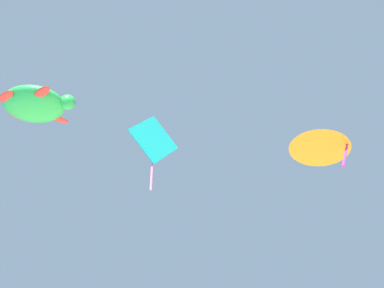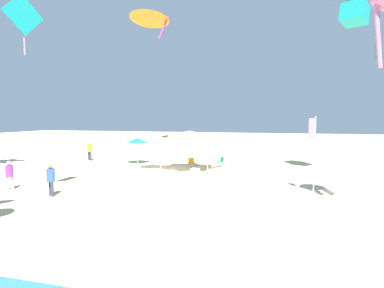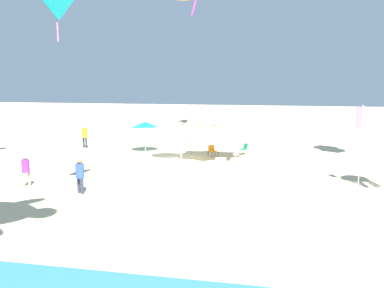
# 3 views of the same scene
# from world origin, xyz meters

# --- Properties ---
(ground) EXTENTS (120.00, 120.00, 0.10)m
(ground) POSITION_xyz_m (0.00, 0.00, -0.05)
(ground) COLOR beige
(canopy_tent) EXTENTS (3.61, 3.36, 3.08)m
(canopy_tent) POSITION_xyz_m (-2.96, 0.12, 2.77)
(canopy_tent) COLOR #B7B7BC
(canopy_tent) RESTS_ON ground
(beach_umbrella) EXTENTS (2.10, 2.11, 2.36)m
(beach_umbrella) POSITION_xyz_m (2.47, -2.19, 2.06)
(beach_umbrella) COLOR silver
(beach_umbrella) RESTS_ON ground
(folding_chair_facing_ocean) EXTENTS (0.81, 0.79, 0.82)m
(folding_chair_facing_ocean) POSITION_xyz_m (-4.91, -2.38, 0.47)
(folding_chair_facing_ocean) COLOR black
(folding_chair_facing_ocean) RESTS_ON ground
(folding_chair_near_cooler) EXTENTS (0.79, 0.81, 0.82)m
(folding_chair_near_cooler) POSITION_xyz_m (-2.83, -1.10, 0.47)
(folding_chair_near_cooler) COLOR black
(folding_chair_near_cooler) RESTS_ON ground
(cooler_box) EXTENTS (0.70, 0.54, 0.40)m
(cooler_box) POSITION_xyz_m (-3.73, 1.33, 0.20)
(cooler_box) COLOR white
(cooler_box) RESTS_ON ground
(banner_flag) EXTENTS (0.36, 0.06, 4.16)m
(banner_flag) POSITION_xyz_m (-11.33, 5.60, 2.49)
(banner_flag) COLOR silver
(banner_flag) RESTS_ON ground
(person_watching_sky) EXTENTS (0.46, 0.43, 1.83)m
(person_watching_sky) POSITION_xyz_m (7.73, -2.94, 1.07)
(person_watching_sky) COLOR #33384C
(person_watching_sky) RESTS_ON ground
(person_by_tent) EXTENTS (0.41, 0.40, 1.70)m
(person_by_tent) POSITION_xyz_m (1.89, 9.65, 1.00)
(person_by_tent) COLOR #33384C
(person_by_tent) RESTS_ON ground
(person_beachcomber) EXTENTS (0.39, 0.39, 1.64)m
(person_beachcomber) POSITION_xyz_m (5.19, 8.99, 0.96)
(person_beachcomber) COLOR #C6B28C
(person_beachcomber) RESTS_ON ground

